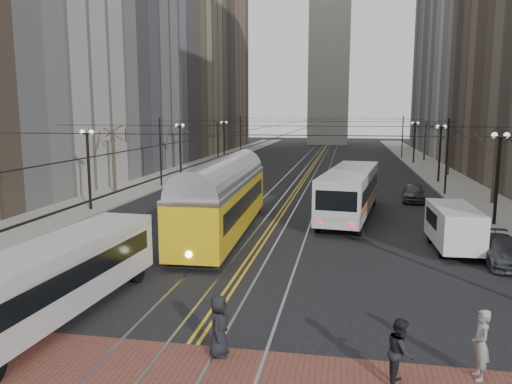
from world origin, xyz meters
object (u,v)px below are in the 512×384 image
at_px(rear_bus, 350,194).
at_px(pedestrian_c, 400,351).
at_px(cargo_van, 454,229).
at_px(transit_bus, 54,282).
at_px(sedan_grey, 414,193).
at_px(pedestrian_a, 219,326).
at_px(sedan_parked, 502,250).
at_px(streetcar, 223,205).
at_px(pedestrian_b, 481,344).

xyz_separation_m(rear_bus, pedestrian_c, (1.25, -21.33, -0.73)).
bearing_deg(pedestrian_c, cargo_van, -10.92).
distance_m(transit_bus, sedan_grey, 30.37).
relative_size(sedan_grey, pedestrian_a, 2.28).
xyz_separation_m(sedan_parked, pedestrian_c, (-5.78, -11.84, 0.27)).
bearing_deg(streetcar, pedestrian_a, -78.61).
bearing_deg(cargo_van, pedestrian_c, -107.57).
height_order(streetcar, sedan_parked, streetcar).
bearing_deg(pedestrian_c, pedestrian_a, 87.66).
xyz_separation_m(transit_bus, cargo_van, (15.19, 11.64, -0.19)).
xyz_separation_m(streetcar, pedestrian_b, (10.64, -14.38, -0.76)).
bearing_deg(sedan_grey, transit_bus, -113.34).
xyz_separation_m(sedan_grey, pedestrian_c, (-3.82, -28.54, 0.20)).
bearing_deg(pedestrian_a, sedan_parked, -44.33).
relative_size(rear_bus, cargo_van, 2.42).
distance_m(transit_bus, sedan_parked, 19.57).
bearing_deg(transit_bus, rear_bus, 65.55).
bearing_deg(pedestrian_c, streetcar, 34.69).
xyz_separation_m(rear_bus, cargo_van, (5.23, -7.52, -0.49)).
bearing_deg(rear_bus, cargo_van, -47.90).
relative_size(cargo_van, pedestrian_a, 2.85).
relative_size(cargo_van, pedestrian_c, 2.90).
bearing_deg(cargo_van, pedestrian_b, -99.54).
height_order(transit_bus, rear_bus, rear_bus).
height_order(sedan_grey, pedestrian_c, pedestrian_c).
xyz_separation_m(transit_bus, pedestrian_a, (6.17, -1.50, -0.41)).
bearing_deg(sedan_grey, rear_bus, -118.78).
xyz_separation_m(pedestrian_b, pedestrian_c, (-2.12, -0.66, -0.06)).
height_order(transit_bus, pedestrian_c, transit_bus).
relative_size(cargo_van, sedan_parked, 1.19).
height_order(streetcar, sedan_grey, streetcar).
bearing_deg(pedestrian_b, pedestrian_c, -73.95).
distance_m(cargo_van, pedestrian_b, 13.27).
bearing_deg(streetcar, sedan_grey, 45.36).
bearing_deg(rear_bus, pedestrian_a, -93.11).
xyz_separation_m(streetcar, pedestrian_c, (8.52, -15.04, -0.82)).
height_order(pedestrian_a, pedestrian_b, pedestrian_b).
distance_m(sedan_parked, pedestrian_a, 15.56).
bearing_deg(pedestrian_a, transit_bus, 76.07).
xyz_separation_m(streetcar, cargo_van, (12.50, -1.24, -0.58)).
xyz_separation_m(rear_bus, pedestrian_b, (3.37, -20.66, -0.67)).
bearing_deg(pedestrian_a, sedan_grey, -17.90).
relative_size(streetcar, cargo_van, 2.83).
relative_size(pedestrian_b, pedestrian_c, 1.07).
bearing_deg(cargo_van, transit_bus, -144.02).
distance_m(transit_bus, pedestrian_c, 11.43).
distance_m(cargo_van, sedan_parked, 2.71).
bearing_deg(transit_bus, pedestrian_a, -10.66).
distance_m(transit_bus, pedestrian_a, 6.36).
xyz_separation_m(streetcar, pedestrian_a, (3.48, -14.38, -0.81)).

